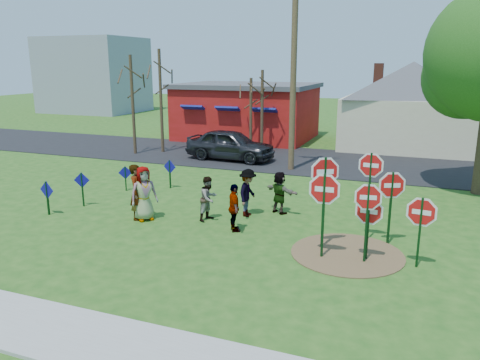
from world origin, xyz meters
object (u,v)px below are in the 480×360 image
object	(u,v)px
suv	(230,145)
person_b	(137,192)
stop_sign_c	(368,205)
stop_sign_d	(392,190)
utility_pole	(294,69)
stop_sign_a	(324,197)
stop_sign_b	(370,174)
person_a	(144,193)

from	to	relation	value
suv	person_b	bearing A→B (deg)	-171.54
stop_sign_c	stop_sign_d	xyz separation A→B (m)	(0.51, 1.64, 0.04)
stop_sign_c	utility_pole	size ratio (longest dim) A/B	0.25
stop_sign_a	stop_sign_d	size ratio (longest dim) A/B	1.08
stop_sign_d	utility_pole	bearing A→B (deg)	99.32
stop_sign_b	utility_pole	xyz separation A→B (m)	(-4.70, 8.72, 2.93)
stop_sign_a	stop_sign_b	world-z (taller)	stop_sign_b
suv	stop_sign_d	bearing A→B (deg)	-133.28
stop_sign_b	utility_pole	world-z (taller)	utility_pole
stop_sign_c	stop_sign_a	bearing A→B (deg)	173.57
stop_sign_d	utility_pole	distance (m)	10.76
stop_sign_c	person_a	xyz separation A→B (m)	(-7.55, 0.95, -0.68)
person_b	suv	world-z (taller)	person_b
stop_sign_d	person_b	xyz separation A→B (m)	(-8.32, -0.69, -0.70)
stop_sign_c	suv	xyz separation A→B (m)	(-8.65, 11.55, -0.75)
stop_sign_d	suv	world-z (taller)	stop_sign_d
stop_sign_a	stop_sign_d	distance (m)	2.39
suv	utility_pole	xyz separation A→B (m)	(3.82, -1.18, 4.14)
person_b	utility_pole	distance (m)	10.68
stop_sign_c	suv	world-z (taller)	stop_sign_c
stop_sign_a	stop_sign_d	bearing A→B (deg)	43.96
stop_sign_a	person_b	world-z (taller)	stop_sign_a
person_b	utility_pole	size ratio (longest dim) A/B	0.20
person_b	stop_sign_c	bearing A→B (deg)	-108.57
stop_sign_a	person_a	xyz separation A→B (m)	(-6.39, 1.02, -0.82)
stop_sign_c	stop_sign_d	bearing A→B (deg)	62.78
stop_sign_b	person_b	bearing A→B (deg)	-170.45
stop_sign_b	stop_sign_c	distance (m)	1.72
stop_sign_a	utility_pole	distance (m)	11.54
person_b	stop_sign_d	bearing A→B (deg)	-96.89
person_b	suv	distance (m)	10.63
stop_sign_c	utility_pole	distance (m)	11.93
stop_sign_a	suv	distance (m)	13.86
person_b	suv	size ratio (longest dim) A/B	0.39
person_b	suv	xyz separation A→B (m)	(-0.83, 10.60, -0.09)
stop_sign_a	stop_sign_d	xyz separation A→B (m)	(1.66, 1.71, -0.10)
stop_sign_a	utility_pole	bearing A→B (deg)	107.44
person_a	utility_pole	distance (m)	10.62
person_b	stop_sign_a	bearing A→B (deg)	-110.37
utility_pole	stop_sign_b	bearing A→B (deg)	-61.68
stop_sign_d	person_a	bearing A→B (deg)	162.80
stop_sign_c	suv	bearing A→B (deg)	116.75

